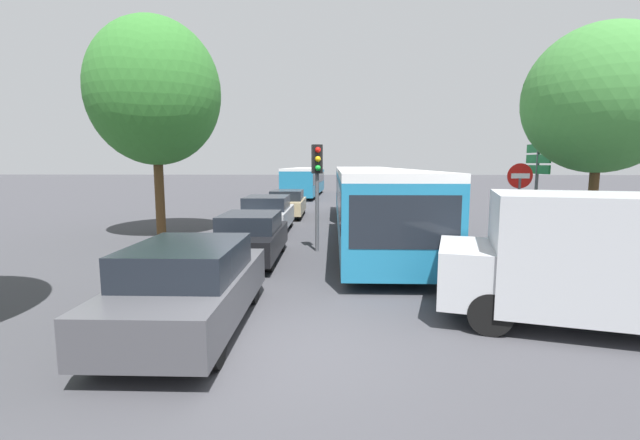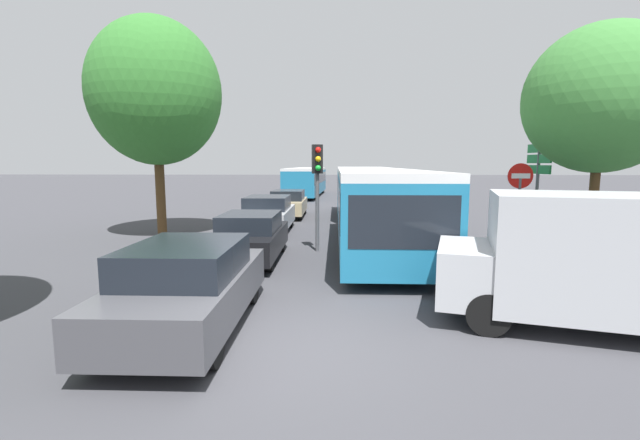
% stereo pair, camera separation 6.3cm
% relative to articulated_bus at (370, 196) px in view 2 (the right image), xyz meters
% --- Properties ---
extents(ground_plane, '(200.00, 200.00, 0.00)m').
position_rel_articulated_bus_xyz_m(ground_plane, '(-2.06, -11.32, -1.51)').
color(ground_plane, '#3D3D42').
extents(articulated_bus, '(2.68, 17.58, 2.61)m').
position_rel_articulated_bus_xyz_m(articulated_bus, '(0.00, 0.00, 0.00)').
color(articulated_bus, teal).
rests_on(articulated_bus, ground).
extents(city_bus_rear, '(3.05, 11.37, 2.42)m').
position_rel_articulated_bus_xyz_m(city_bus_rear, '(-4.00, 19.35, -0.10)').
color(city_bus_rear, teal).
rests_on(city_bus_rear, ground).
extents(queued_car_graphite, '(1.85, 4.33, 1.50)m').
position_rel_articulated_bus_xyz_m(queued_car_graphite, '(-3.89, -10.62, -0.74)').
color(queued_car_graphite, '#47474C').
rests_on(queued_car_graphite, ground).
extents(queued_car_black, '(1.71, 4.02, 1.39)m').
position_rel_articulated_bus_xyz_m(queued_car_black, '(-3.86, -5.42, -0.80)').
color(queued_car_black, black).
rests_on(queued_car_black, ground).
extents(queued_car_silver, '(1.83, 4.30, 1.49)m').
position_rel_articulated_bus_xyz_m(queued_car_silver, '(-4.20, -0.24, -0.75)').
color(queued_car_silver, '#B7BABF').
rests_on(queued_car_silver, ground).
extents(queued_car_tan, '(1.74, 4.09, 1.42)m').
position_rel_articulated_bus_xyz_m(queued_car_tan, '(-3.93, 4.84, -0.79)').
color(queued_car_tan, tan).
rests_on(queued_car_tan, ground).
extents(white_van, '(5.34, 3.20, 2.31)m').
position_rel_articulated_bus_xyz_m(white_van, '(3.14, -10.36, -0.26)').
color(white_van, '#B7BABF').
rests_on(white_van, ground).
extents(traffic_light, '(0.36, 0.39, 3.40)m').
position_rel_articulated_bus_xyz_m(traffic_light, '(-2.00, -4.02, 0.99)').
color(traffic_light, '#56595E').
rests_on(traffic_light, ground).
extents(no_entry_sign, '(0.70, 0.08, 2.82)m').
position_rel_articulated_bus_xyz_m(no_entry_sign, '(3.73, -5.39, 0.37)').
color(no_entry_sign, '#56595E').
rests_on(no_entry_sign, ground).
extents(direction_sign_post, '(0.16, 1.40, 3.60)m').
position_rel_articulated_bus_xyz_m(direction_sign_post, '(5.11, -3.43, 1.06)').
color(direction_sign_post, '#56595E').
rests_on(direction_sign_post, ground).
extents(tree_left_mid, '(4.94, 4.94, 8.27)m').
position_rel_articulated_bus_xyz_m(tree_left_mid, '(-8.31, -1.02, 3.99)').
color(tree_left_mid, '#51381E').
rests_on(tree_left_mid, ground).
extents(tree_right_near, '(3.87, 3.87, 6.39)m').
position_rel_articulated_bus_xyz_m(tree_right_near, '(5.57, -5.79, 2.87)').
color(tree_right_near, '#51381E').
rests_on(tree_right_near, ground).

